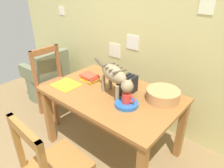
% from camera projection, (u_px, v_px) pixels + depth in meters
% --- Properties ---
extents(wall_rear, '(4.98, 0.11, 2.50)m').
position_uv_depth(wall_rear, '(149.00, 26.00, 2.37)').
color(wall_rear, '#D4CD88').
rests_on(wall_rear, ground_plane).
extents(dining_table, '(1.34, 0.85, 0.72)m').
position_uv_depth(dining_table, '(112.00, 100.00, 2.12)').
color(dining_table, '#986130').
rests_on(dining_table, ground_plane).
extents(cat, '(0.60, 0.25, 0.31)m').
position_uv_depth(cat, '(115.00, 76.00, 1.92)').
color(cat, '#94805F').
rests_on(cat, dining_table).
extents(saucer_bowl, '(0.21, 0.21, 0.03)m').
position_uv_depth(saucer_bowl, '(126.00, 104.00, 1.87)').
color(saucer_bowl, blue).
rests_on(saucer_bowl, dining_table).
extents(coffee_mug, '(0.13, 0.09, 0.09)m').
position_uv_depth(coffee_mug, '(127.00, 98.00, 1.83)').
color(coffee_mug, red).
rests_on(coffee_mug, saucer_bowl).
extents(magazine, '(0.26, 0.23, 0.01)m').
position_uv_depth(magazine, '(66.00, 85.00, 2.22)').
color(magazine, yellow).
rests_on(magazine, dining_table).
extents(book_stack, '(0.19, 0.15, 0.07)m').
position_uv_depth(book_stack, '(90.00, 78.00, 2.30)').
color(book_stack, gold).
rests_on(book_stack, dining_table).
extents(wicker_basket, '(0.31, 0.31, 0.11)m').
position_uv_depth(wicker_basket, '(163.00, 95.00, 1.93)').
color(wicker_basket, tan).
rests_on(wicker_basket, dining_table).
extents(toaster, '(0.12, 0.20, 0.18)m').
position_uv_depth(toaster, '(127.00, 85.00, 2.04)').
color(toaster, black).
rests_on(toaster, dining_table).
extents(wooden_chair_near, '(0.43, 0.43, 0.93)m').
position_uv_depth(wooden_chair_near, '(55.00, 84.00, 2.83)').
color(wooden_chair_near, '#995E34').
rests_on(wooden_chair_near, ground_plane).
extents(wooden_chair_far, '(0.44, 0.44, 0.93)m').
position_uv_depth(wooden_chair_far, '(54.00, 167.00, 1.60)').
color(wooden_chair_far, '#9B662F').
rests_on(wooden_chair_far, ground_plane).
extents(wicker_armchair, '(0.61, 0.61, 0.78)m').
position_uv_depth(wicker_armchair, '(47.00, 80.00, 3.33)').
color(wicker_armchair, '#6B7358').
rests_on(wicker_armchair, ground_plane).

